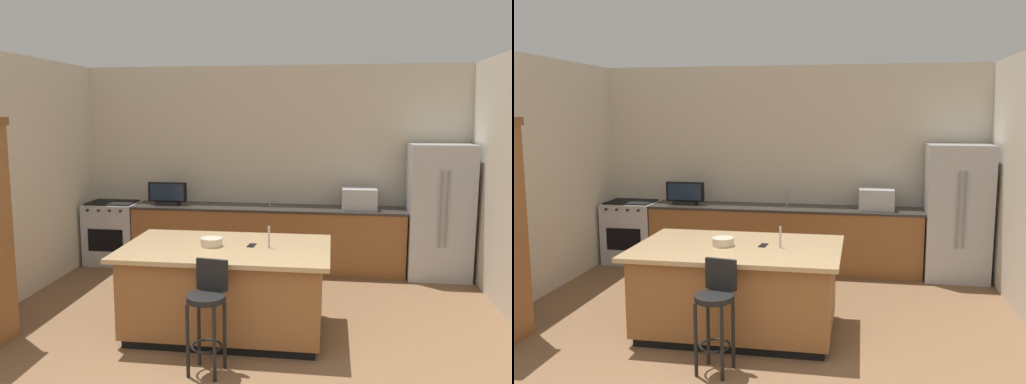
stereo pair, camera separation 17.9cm
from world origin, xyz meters
The scene contains 12 objects.
wall_back centered at (0.00, 5.02, 1.47)m, with size 6.14×0.12×2.95m, color beige.
counter_back centered at (-0.04, 4.64, 0.46)m, with size 3.91×0.62×0.92m.
kitchen_island centered at (-0.17, 2.31, 0.47)m, with size 2.10×1.33×0.91m.
refrigerator centered at (2.34, 4.59, 0.92)m, with size 0.84×0.72×1.84m.
range_oven centered at (-2.38, 4.63, 0.47)m, with size 0.76×0.63×0.94m.
microwave centered at (1.27, 4.64, 1.07)m, with size 0.48×0.36×0.29m, color #B7BABF.
tv_monitor centered at (-1.50, 4.58, 1.07)m, with size 0.57×0.16×0.34m.
sink_faucet_back centered at (-0.01, 4.74, 1.04)m, with size 0.02×0.02×0.24m, color #B2B2B7.
sink_faucet_island centered at (0.27, 2.31, 1.02)m, with size 0.02×0.02×0.22m, color #B2B2B7.
bar_stool_center centered at (-0.17, 1.44, 0.59)m, with size 0.34×0.36×0.99m.
fruit_bowl centered at (-0.32, 2.30, 0.95)m, with size 0.22×0.22×0.08m, color beige.
cell_phone centered at (0.08, 2.37, 0.92)m, with size 0.07×0.15×0.01m, color black.
Camera 1 is at (0.87, -2.85, 2.24)m, focal length 37.22 mm.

